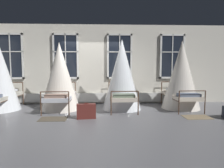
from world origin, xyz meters
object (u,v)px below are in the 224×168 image
at_px(cot_second, 60,77).
at_px(cot_fourth, 181,76).
at_px(cot_third, 122,76).
at_px(suitcase_dark, 86,111).

bearing_deg(cot_second, cot_fourth, -90.83).
height_order(cot_second, cot_fourth, cot_fourth).
bearing_deg(cot_third, cot_fourth, -89.59).
distance_m(cot_fourth, suitcase_dark, 3.73).
bearing_deg(cot_fourth, cot_third, 89.65).
relative_size(cot_second, cot_fourth, 0.97).
height_order(cot_third, suitcase_dark, cot_third).
xyz_separation_m(cot_second, cot_fourth, (4.36, -0.00, 0.03)).
relative_size(cot_second, cot_third, 0.96).
bearing_deg(cot_third, cot_second, 89.31).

